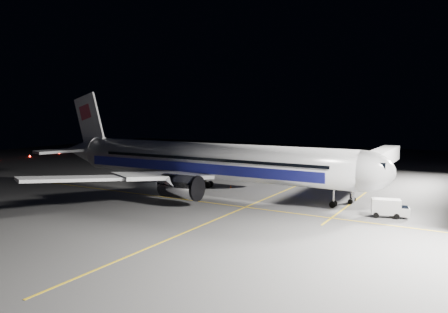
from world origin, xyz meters
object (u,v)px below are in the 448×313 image
baggage_tug (173,176)px  safety_cone_c (252,180)px  safety_cone_a (213,176)px  jet_bridge (373,161)px  airliner (201,161)px  service_truck (389,208)px  safety_cone_b (231,187)px

baggage_tug → safety_cone_c: bearing=15.4°
safety_cone_a → jet_bridge: bearing=9.0°
airliner → safety_cone_c: size_ratio=92.45×
airliner → jet_bridge: airliner is taller
airliner → baggage_tug: bearing=145.3°
jet_bridge → service_truck: bearing=-73.0°
safety_cone_a → safety_cone_b: size_ratio=1.35×
airliner → service_truck: (29.19, -1.89, -3.95)m
safety_cone_a → service_truck: bearing=-23.5°
baggage_tug → airliner: bearing=-40.4°
safety_cone_b → safety_cone_a: bearing=137.5°
baggage_tug → safety_cone_c: (14.15, 5.49, -0.38)m
jet_bridge → safety_cone_c: size_ratio=51.73×
jet_bridge → safety_cone_a: bearing=-171.0°
service_truck → safety_cone_b: 28.14m
baggage_tug → jet_bridge: bearing=9.9°
jet_bridge → baggage_tug: (-34.99, -9.82, -3.87)m
safety_cone_c → airliner: bearing=-99.3°
jet_bridge → safety_cone_b: jet_bridge is taller
safety_cone_b → safety_cone_c: size_ratio=0.77×
service_truck → safety_cone_c: (-26.95, 15.62, -0.88)m
jet_bridge → airliner: bearing=-142.0°
safety_cone_a → safety_cone_c: (8.38, 0.28, -0.01)m
airliner → safety_cone_b: bearing=69.8°
safety_cone_a → safety_cone_c: bearing=1.9°
jet_bridge → safety_cone_b: 24.61m
safety_cone_a → safety_cone_c: safety_cone_a is taller
airliner → baggage_tug: 15.15m
airliner → service_truck: 29.52m
service_truck → jet_bridge: bearing=92.2°
airliner → safety_cone_b: airliner is taller
airliner → safety_cone_a: (-6.14, 13.45, -4.82)m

